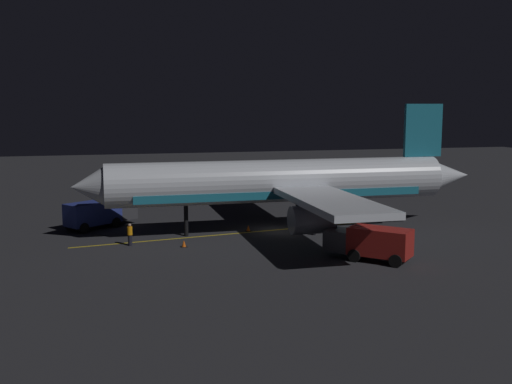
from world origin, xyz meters
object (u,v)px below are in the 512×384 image
airliner (285,183)px  traffic_cone_near_left (184,244)px  catering_truck (371,243)px  traffic_cone_near_right (248,228)px  ground_crew_worker (130,234)px  baggage_truck (99,214)px

airliner → traffic_cone_near_left: size_ratio=64.41×
catering_truck → traffic_cone_near_left: 14.23m
traffic_cone_near_right → catering_truck: bearing=-153.5°
airliner → ground_crew_worker: size_ratio=20.36×
ground_crew_worker → traffic_cone_near_right: 10.61m
traffic_cone_near_left → traffic_cone_near_right: bearing=-54.5°
traffic_cone_near_left → traffic_cone_near_right: (4.44, -6.22, 0.00)m
airliner → ground_crew_worker: (-2.28, 13.29, -3.31)m
traffic_cone_near_left → airliner: bearing=-67.7°
traffic_cone_near_right → baggage_truck: bearing=68.4°
catering_truck → ground_crew_worker: size_ratio=3.28×
baggage_truck → catering_truck: baggage_truck is taller
baggage_truck → catering_truck: bearing=-132.4°
baggage_truck → catering_truck: size_ratio=1.15×
traffic_cone_near_right → ground_crew_worker: bearing=105.9°
catering_truck → baggage_truck: bearing=47.6°
traffic_cone_near_left → ground_crew_worker: bearing=68.8°
airliner → traffic_cone_near_left: 10.82m
airliner → traffic_cone_near_right: 5.06m
ground_crew_worker → traffic_cone_near_left: ground_crew_worker is taller
baggage_truck → traffic_cone_near_right: (-4.92, -12.45, -1.00)m
airliner → traffic_cone_near_right: (0.62, 3.10, -3.95)m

